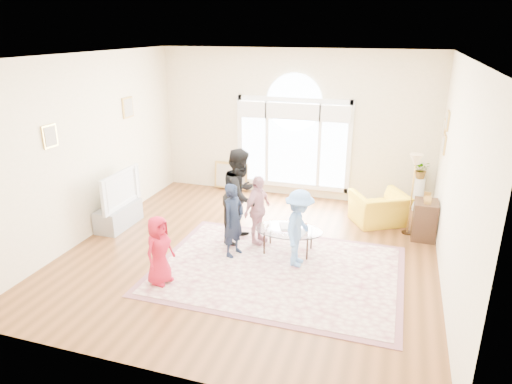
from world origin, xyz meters
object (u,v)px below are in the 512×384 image
(area_rug, at_px, (277,270))
(coffee_table, at_px, (288,231))
(tv_console, at_px, (119,216))
(television, at_px, (116,189))
(armchair, at_px, (379,208))

(area_rug, xyz_separation_m, coffee_table, (0.01, 0.65, 0.39))
(area_rug, bearing_deg, tv_console, 167.65)
(area_rug, distance_m, coffee_table, 0.76)
(tv_console, height_order, television, television)
(tv_console, height_order, armchair, armchair)
(armchair, bearing_deg, television, -11.14)
(television, distance_m, armchair, 5.00)
(area_rug, height_order, coffee_table, coffee_table)
(coffee_table, bearing_deg, area_rug, -92.22)
(television, height_order, coffee_table, television)
(tv_console, bearing_deg, coffee_table, -1.34)
(television, relative_size, armchair, 1.23)
(television, bearing_deg, area_rug, -12.38)
(area_rug, xyz_separation_m, armchair, (1.38, 2.36, 0.30))
(coffee_table, height_order, armchair, armchair)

